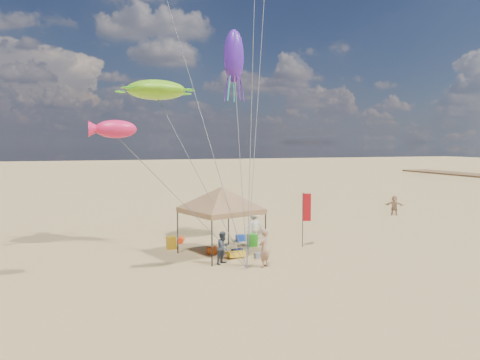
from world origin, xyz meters
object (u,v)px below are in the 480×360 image
at_px(chair_yellow, 171,243).
at_px(feather_flag, 306,211).
at_px(person_far_c, 394,205).
at_px(person_near_a, 264,248).
at_px(person_near_c, 254,226).
at_px(cooler_red, 212,250).
at_px(person_near_b, 223,248).
at_px(beach_cart, 237,254).
at_px(cooler_blue, 241,238).
at_px(chair_green, 252,240).
at_px(canopy_tent, 221,190).

bearing_deg(chair_yellow, feather_flag, -15.77).
bearing_deg(person_far_c, person_near_a, -106.77).
xyz_separation_m(feather_flag, person_near_c, (-2.17, 2.53, -1.19)).
distance_m(cooler_red, person_near_c, 4.10).
relative_size(cooler_red, person_near_a, 0.29).
xyz_separation_m(cooler_red, person_near_b, (-0.02, -2.11, 0.62)).
xyz_separation_m(beach_cart, person_near_c, (2.30, 3.57, 0.69)).
xyz_separation_m(cooler_blue, beach_cart, (-1.50, -3.74, 0.01)).
xyz_separation_m(chair_green, person_far_c, (14.93, 6.87, 0.46)).
bearing_deg(person_far_c, chair_green, -117.23).
distance_m(person_near_c, person_far_c, 15.38).
xyz_separation_m(cooler_blue, person_far_c, (15.13, 5.41, 0.62)).
xyz_separation_m(beach_cart, person_near_b, (-0.99, -0.91, 0.61)).
relative_size(chair_green, chair_yellow, 1.00).
relative_size(chair_green, person_near_c, 0.39).
relative_size(chair_yellow, beach_cart, 0.78).
bearing_deg(cooler_red, chair_green, 22.02).
height_order(chair_green, person_far_c, person_far_c).
distance_m(canopy_tent, person_near_c, 4.67).
xyz_separation_m(feather_flag, chair_yellow, (-7.28, 2.06, -1.74)).
xyz_separation_m(cooler_red, chair_green, (2.67, 1.08, 0.16)).
relative_size(feather_flag, person_near_c, 1.75).
relative_size(cooler_blue, person_near_a, 0.29).
relative_size(cooler_red, person_near_c, 0.30).
distance_m(feather_flag, person_near_a, 5.04).
xyz_separation_m(person_near_a, person_near_c, (1.61, 5.65, -0.02)).
distance_m(chair_green, person_far_c, 16.44).
bearing_deg(person_far_c, cooler_red, -117.63).
bearing_deg(cooler_blue, canopy_tent, -126.17).
distance_m(cooler_red, person_near_b, 2.20).
bearing_deg(canopy_tent, feather_flag, 1.46).
xyz_separation_m(feather_flag, beach_cart, (-4.46, -1.04, -1.89)).
bearing_deg(feather_flag, person_near_b, -160.25).
xyz_separation_m(cooler_red, beach_cart, (0.97, -1.20, 0.01)).
bearing_deg(chair_green, chair_yellow, 169.72).
xyz_separation_m(person_near_b, person_near_c, (3.29, 4.48, 0.09)).
xyz_separation_m(beach_cart, person_far_c, (16.63, 9.15, 0.61)).
relative_size(cooler_blue, person_near_c, 0.30).
relative_size(cooler_blue, person_near_b, 0.33).
bearing_deg(cooler_blue, chair_yellow, -171.57).
bearing_deg(cooler_blue, person_far_c, 19.66).
distance_m(chair_yellow, person_near_a, 6.28).
relative_size(person_near_b, person_near_c, 0.90).
height_order(canopy_tent, person_near_a, canopy_tent).
relative_size(cooler_red, person_far_c, 0.33).
bearing_deg(cooler_red, cooler_blue, 45.76).
bearing_deg(beach_cart, canopy_tent, 121.68).
bearing_deg(canopy_tent, person_near_b, -103.16).
height_order(cooler_blue, person_near_a, person_near_a).
bearing_deg(person_far_c, person_near_c, -120.67).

